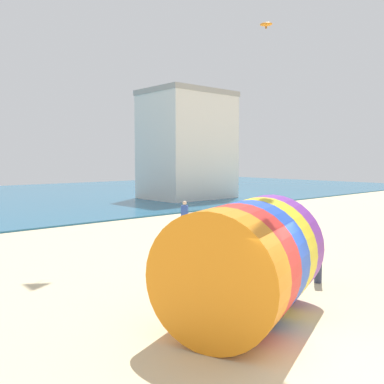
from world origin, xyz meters
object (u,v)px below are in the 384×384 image
kite_orange_parafoil (266,24)px  bystander_near_water (185,216)px  giant_inflatable_tube (246,261)px  kite_handler (318,257)px

kite_orange_parafoil → bystander_near_water: 10.86m
giant_inflatable_tube → kite_orange_parafoil: bearing=36.9°
kite_orange_parafoil → bystander_near_water: kite_orange_parafoil is taller
giant_inflatable_tube → bystander_near_water: (7.21, 10.74, -0.62)m
bystander_near_water → giant_inflatable_tube: bearing=-123.9°
giant_inflatable_tube → kite_handler: 4.22m
giant_inflatable_tube → kite_handler: size_ratio=3.16×
kite_handler → bystander_near_water: size_ratio=0.98×
kite_handler → kite_orange_parafoil: (5.71, 6.84, 10.00)m
giant_inflatable_tube → kite_handler: bearing=7.5°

